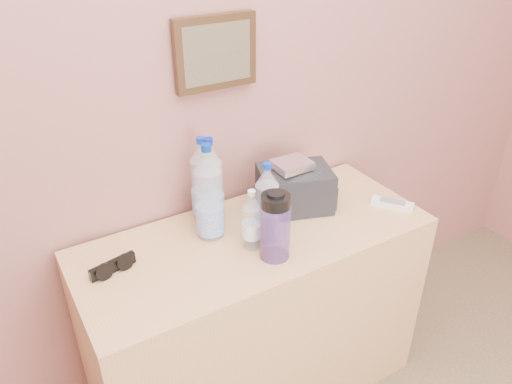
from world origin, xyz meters
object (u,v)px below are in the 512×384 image
pet_large_d (267,206)px  foil_packet (292,165)px  pet_small (252,222)px  nalgene_bottle (275,226)px  toiletry_bag (295,186)px  ac_remote (392,204)px  sunglasses (113,266)px  pet_large_b (210,187)px  pet_large_a (209,197)px  pet_large_c (203,182)px  dresser (256,317)px

pet_large_d → foil_packet: (0.18, 0.11, 0.07)m
pet_small → nalgene_bottle: size_ratio=0.90×
pet_small → toiletry_bag: 0.31m
pet_large_d → toiletry_bag: size_ratio=1.10×
pet_small → toiletry_bag: pet_small is taller
pet_large_d → ac_remote: 0.55m
sunglasses → foil_packet: foil_packet is taller
pet_large_b → toiletry_bag: bearing=-11.7°
pet_large_b → toiletry_bag: size_ratio=1.26×
nalgene_bottle → foil_packet: bearing=45.3°
pet_large_b → toiletry_bag: pet_large_b is taller
pet_large_b → toiletry_bag: (0.32, -0.07, -0.06)m
sunglasses → pet_large_a: bearing=-8.2°
pet_small → sunglasses: bearing=166.0°
pet_large_b → sunglasses: (-0.40, -0.09, -0.13)m
pet_large_a → pet_large_d: bearing=-36.7°
pet_large_a → pet_large_c: size_ratio=1.10×
pet_small → dresser: bearing=47.1°
pet_large_b → pet_large_c: pet_large_b is taller
pet_large_c → pet_large_b: bearing=-87.7°
dresser → pet_large_a: pet_large_a is taller
ac_remote → pet_large_c: bearing=-151.9°
dresser → pet_large_d: size_ratio=4.33×
pet_large_d → nalgene_bottle: 0.11m
dresser → pet_large_b: bearing=122.0°
nalgene_bottle → sunglasses: nalgene_bottle is taller
pet_large_b → foil_packet: size_ratio=2.57×
dresser → pet_small: bearing=-132.9°
pet_large_b → ac_remote: pet_large_b is taller
pet_large_d → foil_packet: size_ratio=2.24×
nalgene_bottle → pet_large_a: bearing=120.0°
pet_large_d → nalgene_bottle: bearing=-107.3°
dresser → nalgene_bottle: size_ratio=5.20×
pet_small → foil_packet: size_ratio=1.67×
pet_large_d → pet_small: (-0.07, -0.02, -0.03)m
pet_large_d → toiletry_bag: bearing=30.8°
dresser → pet_large_c: bearing=115.0°
pet_large_b → pet_large_c: size_ratio=1.06×
dresser → sunglasses: 0.66m
pet_large_c → pet_large_a: bearing=-106.6°
nalgene_bottle → toiletry_bag: nalgene_bottle is taller
foil_packet → pet_large_d: bearing=-148.5°
dresser → pet_small: size_ratio=5.80×
dresser → nalgene_bottle: bearing=-93.3°
nalgene_bottle → sunglasses: bearing=157.9°
nalgene_bottle → toiletry_bag: bearing=43.5°
pet_large_a → foil_packet: (0.34, -0.01, 0.04)m
dresser → foil_packet: foil_packet is taller
sunglasses → toiletry_bag: size_ratio=0.58×
ac_remote → foil_packet: foil_packet is taller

